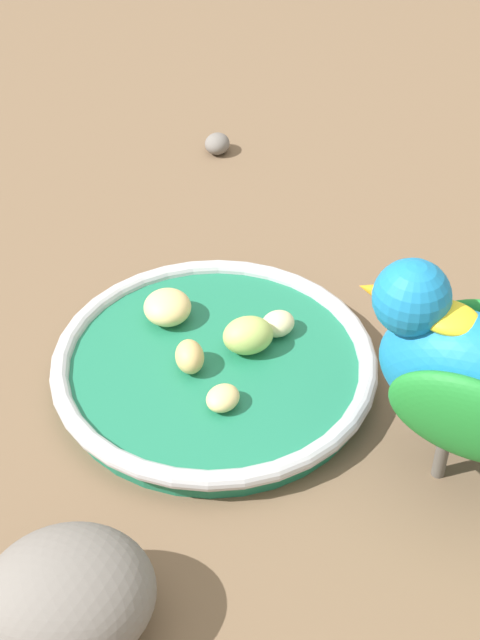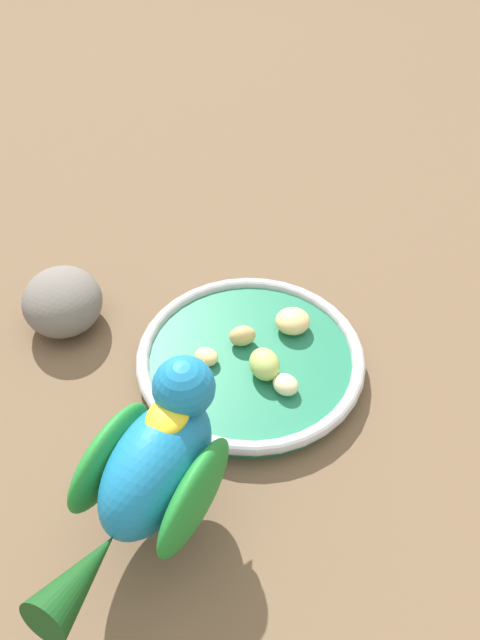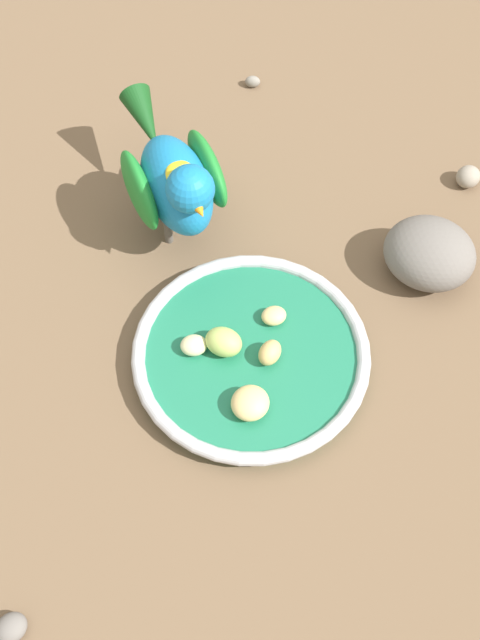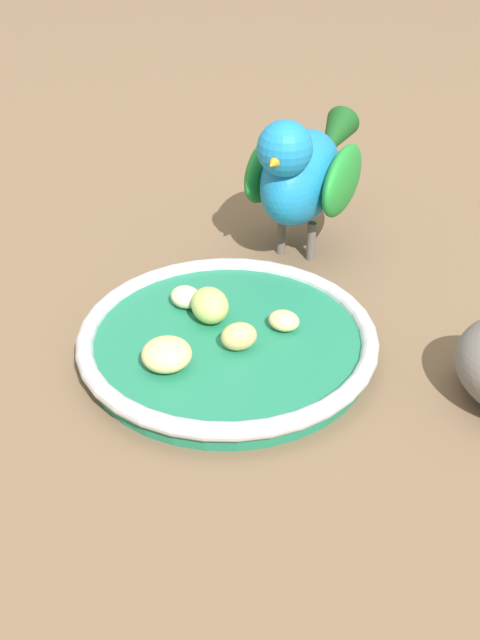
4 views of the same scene
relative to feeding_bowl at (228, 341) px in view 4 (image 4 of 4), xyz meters
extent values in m
plane|color=brown|center=(-0.02, -0.02, -0.01)|extent=(4.00, 4.00, 0.00)
cylinder|color=#1E7251|center=(0.00, 0.00, 0.00)|extent=(0.23, 0.23, 0.02)
torus|color=#B7BABF|center=(0.00, 0.00, 0.00)|extent=(0.24, 0.24, 0.01)
ellipsoid|color=#B2CC66|center=(-0.02, -0.02, 0.02)|extent=(0.05, 0.05, 0.03)
ellipsoid|color=#E5C67F|center=(0.05, -0.03, 0.02)|extent=(0.05, 0.05, 0.02)
ellipsoid|color=#E5C67F|center=(-0.02, 0.04, 0.01)|extent=(0.03, 0.03, 0.02)
ellipsoid|color=tan|center=(0.01, 0.01, 0.02)|extent=(0.03, 0.04, 0.02)
ellipsoid|color=beige|center=(-0.03, -0.05, 0.01)|extent=(0.03, 0.03, 0.02)
cylinder|color=#59544C|center=(-0.18, 0.02, 0.01)|extent=(0.01, 0.01, 0.04)
cylinder|color=#59544C|center=(-0.18, -0.01, 0.01)|extent=(0.01, 0.01, 0.04)
ellipsoid|color=#197AB7|center=(-0.18, 0.01, 0.07)|extent=(0.13, 0.08, 0.09)
ellipsoid|color=#1E7F2D|center=(-0.19, 0.05, 0.07)|extent=(0.10, 0.03, 0.06)
ellipsoid|color=#1E7F2D|center=(-0.20, -0.03, 0.07)|extent=(0.10, 0.03, 0.06)
cone|color=#144719|center=(-0.28, 0.02, 0.07)|extent=(0.08, 0.04, 0.05)
sphere|color=#197AB7|center=(-0.14, 0.01, 0.11)|extent=(0.05, 0.05, 0.05)
cone|color=orange|center=(-0.11, 0.00, 0.11)|extent=(0.02, 0.02, 0.02)
ellipsoid|color=yellow|center=(-0.16, 0.01, 0.11)|extent=(0.04, 0.03, 0.01)
camera|label=1|loc=(-0.21, 0.45, 0.46)|focal=50.94mm
camera|label=2|loc=(-0.37, -0.13, 0.46)|focal=31.67mm
camera|label=3|loc=(0.39, -0.22, 0.79)|focal=50.31mm
camera|label=4|loc=(0.47, 0.17, 0.36)|focal=42.80mm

